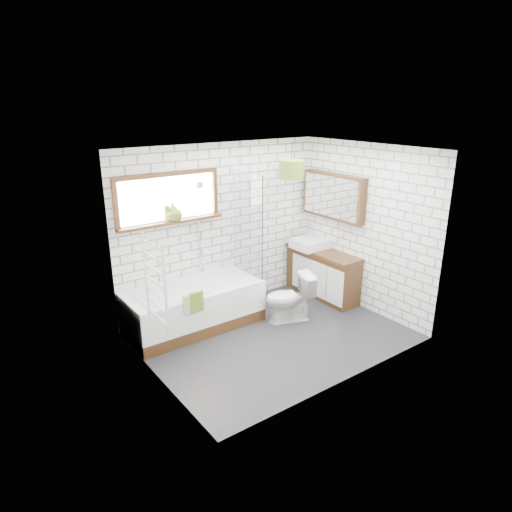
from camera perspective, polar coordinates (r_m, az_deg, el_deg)
floor at (r=6.36m, az=2.27°, el=-9.98°), size 3.40×2.60×0.01m
ceiling at (r=5.59m, az=2.61°, el=13.14°), size 3.40×2.60×0.01m
wall_back at (r=6.88m, az=-4.36°, el=3.57°), size 3.40×0.01×2.50m
wall_front at (r=4.96m, az=11.84°, el=-2.99°), size 3.40×0.01×2.50m
wall_left at (r=5.03m, az=-12.99°, el=-2.77°), size 0.01×2.60×2.50m
wall_right at (r=7.00m, az=13.45°, el=3.38°), size 0.01×2.60×2.50m
window at (r=6.32m, az=-10.86°, el=7.03°), size 1.52×0.16×0.68m
towel_radiator at (r=5.07m, az=-12.48°, el=-3.19°), size 0.06×0.52×1.00m
mirror_cabinet at (r=7.24m, az=9.65°, el=7.40°), size 0.16×1.20×0.70m
shower_riser at (r=6.62m, az=-7.11°, el=3.76°), size 0.02×0.02×1.30m
bathtub at (r=6.51m, az=-7.75°, el=-6.33°), size 1.89×0.84×0.61m
shower_screen at (r=6.60m, az=-1.08°, el=3.98°), size 0.02×0.72×1.50m
towel_green at (r=5.98m, az=-7.52°, el=-5.70°), size 0.20×0.05×0.27m
towel_beige at (r=5.94m, az=-8.28°, el=-5.90°), size 0.18×0.05×0.24m
vanity at (r=7.51m, az=8.30°, el=-2.18°), size 0.43×1.35×0.77m
basin at (r=7.49m, az=6.80°, el=1.58°), size 0.53×0.46×0.15m
tap at (r=7.58m, az=7.71°, el=2.23°), size 0.03×0.03×0.18m
toilet at (r=6.63m, az=4.18°, el=-5.26°), size 0.60×0.79×0.71m
vase_olive at (r=6.35m, az=-10.32°, el=5.30°), size 0.28×0.28×0.25m
vase_dark at (r=6.37m, az=-9.97°, el=5.08°), size 0.21×0.21×0.18m
bottle at (r=6.32m, az=-11.04°, el=5.04°), size 0.07×0.07×0.21m
pendant at (r=6.82m, az=4.46°, el=10.74°), size 0.37×0.37×0.27m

